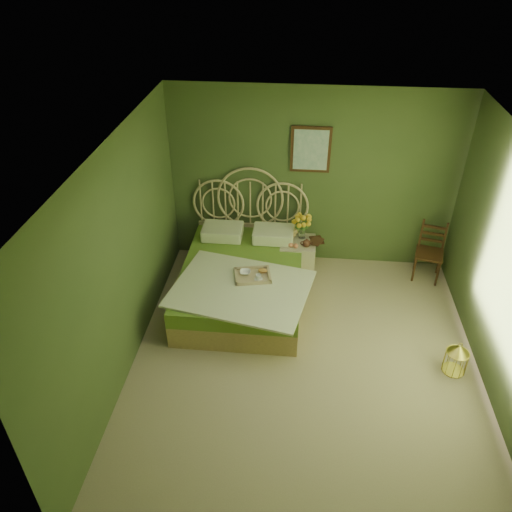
# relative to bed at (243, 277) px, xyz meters

# --- Properties ---
(floor) EXTENTS (4.50, 4.50, 0.00)m
(floor) POSITION_rel_bed_xyz_m (0.87, -1.20, -0.32)
(floor) COLOR tan
(floor) RESTS_ON ground
(ceiling) EXTENTS (4.50, 4.50, 0.00)m
(ceiling) POSITION_rel_bed_xyz_m (0.87, -1.20, 2.28)
(ceiling) COLOR silver
(ceiling) RESTS_ON wall_back
(wall_back) EXTENTS (4.00, 0.00, 4.00)m
(wall_back) POSITION_rel_bed_xyz_m (0.87, 1.05, 0.98)
(wall_back) COLOR #4B5C30
(wall_back) RESTS_ON floor
(wall_left) EXTENTS (0.00, 4.50, 4.50)m
(wall_left) POSITION_rel_bed_xyz_m (-1.13, -1.20, 0.98)
(wall_left) COLOR #4B5C30
(wall_left) RESTS_ON floor
(wall_art) EXTENTS (0.54, 0.04, 0.64)m
(wall_art) POSITION_rel_bed_xyz_m (0.82, 1.02, 1.43)
(wall_art) COLOR #311B0D
(wall_art) RESTS_ON wall_back
(bed) EXTENTS (1.85, 2.34, 1.45)m
(bed) POSITION_rel_bed_xyz_m (0.00, 0.00, 0.00)
(bed) COLOR tan
(bed) RESTS_ON floor
(nightstand) EXTENTS (0.49, 0.49, 0.97)m
(nightstand) POSITION_rel_bed_xyz_m (0.72, 0.62, 0.03)
(nightstand) COLOR beige
(nightstand) RESTS_ON floor
(chair) EXTENTS (0.45, 0.45, 0.84)m
(chair) POSITION_rel_bed_xyz_m (2.57, 0.76, 0.15)
(chair) COLOR #311B0D
(chair) RESTS_ON floor
(birdcage) EXTENTS (0.25, 0.25, 0.38)m
(birdcage) POSITION_rel_bed_xyz_m (2.57, -1.13, -0.13)
(birdcage) COLOR gold
(birdcage) RESTS_ON floor
(book_lower) EXTENTS (0.22, 0.26, 0.02)m
(book_lower) POSITION_rel_bed_xyz_m (0.90, 0.63, 0.23)
(book_lower) COLOR #381E0F
(book_lower) RESTS_ON nightstand
(book_upper) EXTENTS (0.24, 0.27, 0.02)m
(book_upper) POSITION_rel_bed_xyz_m (0.90, 0.63, 0.25)
(book_upper) COLOR #472819
(book_upper) RESTS_ON nightstand
(cereal_bowl) EXTENTS (0.14, 0.14, 0.03)m
(cereal_bowl) POSITION_rel_bed_xyz_m (0.07, -0.24, 0.26)
(cereal_bowl) COLOR white
(cereal_bowl) RESTS_ON bed
(coffee_cup) EXTENTS (0.09, 0.09, 0.07)m
(coffee_cup) POSITION_rel_bed_xyz_m (0.25, -0.35, 0.28)
(coffee_cup) COLOR white
(coffee_cup) RESTS_ON bed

